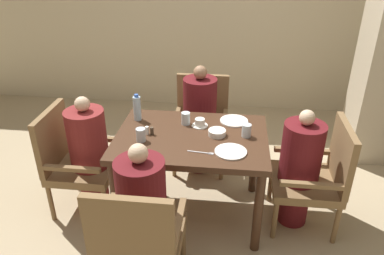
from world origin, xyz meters
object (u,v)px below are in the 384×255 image
at_px(chair_left_side, 74,158).
at_px(diner_in_near_chair, 143,213).
at_px(glass_tall_near, 247,130).
at_px(glass_tall_mid, 186,118).
at_px(diner_in_right_chair, 299,168).
at_px(chair_near_corner, 138,237).
at_px(bowl_small, 217,133).
at_px(plate_main_right, 234,121).
at_px(chair_far_side, 201,120).
at_px(chair_right_side, 317,174).
at_px(teacup_with_saucer, 200,123).
at_px(diner_in_left_chair, 89,153).
at_px(water_bottle, 137,108).
at_px(plate_main_left, 231,152).
at_px(glass_tall_far, 141,135).
at_px(diner_in_far_chair, 200,119).

xyz_separation_m(chair_left_side, diner_in_near_chair, (0.77, -0.70, 0.07)).
height_order(glass_tall_near, glass_tall_mid, same).
xyz_separation_m(diner_in_right_chair, glass_tall_near, (-0.43, 0.04, 0.29)).
bearing_deg(glass_tall_mid, diner_in_right_chair, -11.85).
bearing_deg(chair_near_corner, glass_tall_near, 52.99).
bearing_deg(diner_in_near_chair, bowl_small, 58.97).
distance_m(diner_in_near_chair, plate_main_right, 1.16).
bearing_deg(chair_far_side, diner_in_right_chair, -44.46).
bearing_deg(diner_in_near_chair, diner_in_right_chair, 32.39).
height_order(chair_near_corner, diner_in_near_chair, diner_in_near_chair).
xyz_separation_m(chair_right_side, diner_in_right_chair, (-0.15, 0.00, 0.05)).
bearing_deg(glass_tall_mid, glass_tall_near, -17.40).
xyz_separation_m(chair_right_side, bowl_small, (-0.81, 0.03, 0.31)).
bearing_deg(teacup_with_saucer, chair_right_side, -10.15).
distance_m(diner_in_left_chair, glass_tall_mid, 0.86).
relative_size(chair_right_side, bowl_small, 6.58).
relative_size(diner_in_left_chair, glass_tall_near, 10.16).
bearing_deg(teacup_with_saucer, diner_in_left_chair, -169.34).
bearing_deg(teacup_with_saucer, diner_in_near_chair, -108.37).
bearing_deg(chair_far_side, water_bottle, -128.32).
bearing_deg(glass_tall_near, diner_in_left_chair, -178.25).
height_order(plate_main_left, teacup_with_saucer, teacup_with_saucer).
height_order(chair_far_side, plate_main_left, chair_far_side).
relative_size(chair_left_side, glass_tall_far, 8.82).
bearing_deg(bowl_small, chair_far_side, 103.77).
bearing_deg(plate_main_right, water_bottle, -175.90).
relative_size(plate_main_right, bowl_small, 1.70).
distance_m(chair_right_side, diner_in_right_chair, 0.15).
bearing_deg(teacup_with_saucer, bowl_small, -43.24).
height_order(diner_in_left_chair, glass_tall_far, diner_in_left_chair).
bearing_deg(diner_in_far_chair, water_bottle, -136.10).
bearing_deg(water_bottle, diner_in_left_chair, -148.49).
xyz_separation_m(chair_near_corner, water_bottle, (-0.25, 1.08, 0.39)).
height_order(teacup_with_saucer, bowl_small, teacup_with_saucer).
bearing_deg(glass_tall_near, glass_tall_mid, 162.60).
xyz_separation_m(diner_in_right_chair, chair_near_corner, (-1.10, -0.85, -0.05)).
bearing_deg(chair_left_side, glass_tall_far, -11.09).
bearing_deg(teacup_with_saucer, diner_in_far_chair, 95.43).
distance_m(diner_in_far_chair, glass_tall_far, 0.94).
bearing_deg(diner_in_far_chair, diner_in_right_chair, -39.02).
distance_m(plate_main_right, glass_tall_near, 0.27).
bearing_deg(diner_in_far_chair, glass_tall_mid, -97.94).
xyz_separation_m(glass_tall_near, glass_tall_far, (-0.80, -0.16, 0.00)).
relative_size(chair_left_side, chair_far_side, 1.00).
bearing_deg(diner_in_left_chair, plate_main_left, -10.39).
relative_size(diner_in_right_chair, plate_main_left, 4.36).
bearing_deg(glass_tall_far, chair_far_side, 68.97).
bearing_deg(diner_in_near_chair, diner_in_far_chair, 80.29).
bearing_deg(glass_tall_far, chair_left_side, 168.91).
xyz_separation_m(diner_in_left_chair, water_bottle, (0.38, 0.23, 0.33)).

